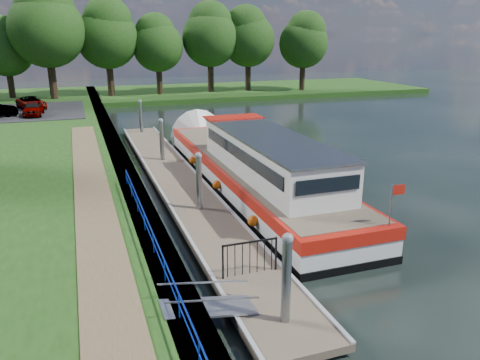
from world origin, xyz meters
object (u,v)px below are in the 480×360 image
object	(u,v)px
car_a	(33,108)
car_d	(31,103)
barge	(247,165)
pontoon	(178,184)

from	to	relation	value
car_a	car_d	size ratio (longest dim) A/B	0.89
barge	car_a	world-z (taller)	barge
barge	pontoon	bearing A→B (deg)	167.35
car_a	car_d	bearing A→B (deg)	98.66
pontoon	car_a	world-z (taller)	car_a
pontoon	car_d	distance (m)	27.74
barge	car_d	distance (m)	29.78
pontoon	car_d	size ratio (longest dim) A/B	6.96
barge	car_d	world-z (taller)	barge
pontoon	car_a	xyz separation A→B (m)	(-8.32, 22.10, 1.30)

